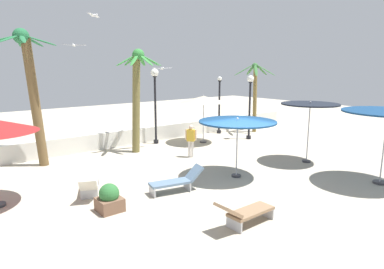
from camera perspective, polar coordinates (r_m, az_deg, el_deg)
ground_plane at (r=12.76m, az=8.19°, el=-8.17°), size 56.00×56.00×0.00m
boundary_wall at (r=19.02m, az=-10.12°, el=-0.38°), size 25.20×0.30×0.87m
patio_umbrella_0 at (r=18.95m, az=1.95°, el=5.94°), size 2.66×2.66×2.71m
patio_umbrella_2 at (r=15.76m, az=19.29°, el=4.52°), size 2.50×2.50×2.76m
patio_umbrella_4 at (r=12.98m, az=7.68°, el=1.93°), size 2.95×2.95×2.35m
palm_tree_0 at (r=17.01m, az=-9.28°, el=7.58°), size 2.32×2.32×5.11m
palm_tree_1 at (r=15.67m, az=-25.52°, el=7.75°), size 2.72×2.71×5.77m
palm_tree_2 at (r=22.49m, az=10.57°, el=7.65°), size 2.62×2.58×4.50m
lamp_post_0 at (r=21.80m, az=4.62°, el=5.16°), size 0.28×0.28×3.65m
lamp_post_1 at (r=18.77m, az=-6.25°, el=6.93°), size 0.43×0.43×4.15m
lamp_post_2 at (r=20.19m, az=9.74°, el=6.05°), size 0.40×0.40×3.76m
lounge_chair_0 at (r=9.45m, az=8.93°, el=-12.77°), size 1.87×0.56×0.83m
lounge_chair_1 at (r=11.97m, az=-16.92°, el=-7.91°), size 1.29×1.94×0.84m
lounge_chair_2 at (r=11.75m, az=-2.57°, el=-7.80°), size 1.96×0.94×0.84m
guest_0 at (r=16.00m, az=-0.18°, el=-0.59°), size 0.41×0.47×1.55m
seagull_0 at (r=17.94m, az=-16.21°, el=18.76°), size 0.81×0.71×0.15m
seagull_1 at (r=18.60m, az=-19.26°, el=14.03°), size 1.01×0.80×0.14m
seagull_2 at (r=17.57m, az=-5.09°, el=11.05°), size 1.08×0.40×0.14m
planter at (r=10.53m, az=-13.75°, el=-10.47°), size 0.70×0.70×0.85m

